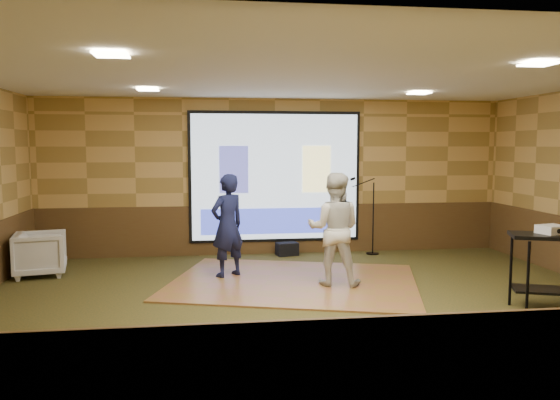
{
  "coord_description": "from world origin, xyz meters",
  "views": [
    {
      "loc": [
        -1.31,
        -6.98,
        2.11
      ],
      "look_at": [
        -0.24,
        1.01,
        1.3
      ],
      "focal_mm": 35.0,
      "sensor_mm": 36.0,
      "label": 1
    }
  ],
  "objects": [
    {
      "name": "ground",
      "position": [
        0.0,
        0.0,
        0.0
      ],
      "size": [
        9.0,
        9.0,
        0.0
      ],
      "primitive_type": "plane",
      "color": "#293217",
      "rests_on": "ground"
    },
    {
      "name": "room_shell",
      "position": [
        0.0,
        0.0,
        2.09
      ],
      "size": [
        9.04,
        7.04,
        3.02
      ],
      "color": "tan",
      "rests_on": "ground"
    },
    {
      "name": "wainscot_back",
      "position": [
        0.0,
        3.48,
        0.47
      ],
      "size": [
        9.0,
        0.04,
        0.95
      ],
      "primitive_type": "cube",
      "color": "#4F331A",
      "rests_on": "ground"
    },
    {
      "name": "wainscot_front",
      "position": [
        0.0,
        -3.48,
        0.47
      ],
      "size": [
        9.0,
        0.04,
        0.95
      ],
      "primitive_type": "cube",
      "color": "#4F331A",
      "rests_on": "ground"
    },
    {
      "name": "projector_screen",
      "position": [
        0.0,
        3.44,
        1.47
      ],
      "size": [
        3.32,
        0.06,
        2.52
      ],
      "color": "black",
      "rests_on": "room_shell"
    },
    {
      "name": "downlight_nw",
      "position": [
        -2.2,
        1.8,
        2.97
      ],
      "size": [
        0.32,
        0.32,
        0.02
      ],
      "primitive_type": "cube",
      "color": "beige",
      "rests_on": "room_shell"
    },
    {
      "name": "downlight_ne",
      "position": [
        2.2,
        1.8,
        2.97
      ],
      "size": [
        0.32,
        0.32,
        0.02
      ],
      "primitive_type": "cube",
      "color": "beige",
      "rests_on": "room_shell"
    },
    {
      "name": "downlight_sw",
      "position": [
        -2.2,
        -1.5,
        2.97
      ],
      "size": [
        0.32,
        0.32,
        0.02
      ],
      "primitive_type": "cube",
      "color": "beige",
      "rests_on": "room_shell"
    },
    {
      "name": "downlight_se",
      "position": [
        2.2,
        -1.5,
        2.97
      ],
      "size": [
        0.32,
        0.32,
        0.02
      ],
      "primitive_type": "cube",
      "color": "beige",
      "rests_on": "room_shell"
    },
    {
      "name": "dance_floor",
      "position": [
        0.0,
        1.17,
        0.01
      ],
      "size": [
        4.35,
        3.76,
        0.03
      ],
      "primitive_type": "cube",
      "rotation": [
        0.0,
        0.0,
        -0.29
      ],
      "color": "brown",
      "rests_on": "ground"
    },
    {
      "name": "player_left",
      "position": [
        -1.0,
        1.62,
        0.84
      ],
      "size": [
        0.71,
        0.66,
        1.63
      ],
      "primitive_type": "imported",
      "rotation": [
        0.0,
        0.0,
        3.73
      ],
      "color": "#13173C",
      "rests_on": "dance_floor"
    },
    {
      "name": "player_right",
      "position": [
        0.56,
        0.89,
        0.87
      ],
      "size": [
        0.97,
        0.85,
        1.68
      ],
      "primitive_type": "imported",
      "rotation": [
        0.0,
        0.0,
        2.84
      ],
      "color": "beige",
      "rests_on": "dance_floor"
    },
    {
      "name": "av_table",
      "position": [
        3.04,
        -0.59,
        0.68
      ],
      "size": [
        0.93,
        0.49,
        0.97
      ],
      "rotation": [
        0.0,
        0.0,
        -0.35
      ],
      "color": "black",
      "rests_on": "ground"
    },
    {
      "name": "projector",
      "position": [
        3.1,
        -0.54,
        1.03
      ],
      "size": [
        0.38,
        0.34,
        0.11
      ],
      "primitive_type": "cube",
      "rotation": [
        0.0,
        0.0,
        0.24
      ],
      "color": "silver",
      "rests_on": "av_table"
    },
    {
      "name": "mic_stand",
      "position": [
        1.82,
        3.15,
        0.49
      ],
      "size": [
        0.59,
        0.24,
        1.51
      ],
      "rotation": [
        0.0,
        0.0,
        0.12
      ],
      "color": "black",
      "rests_on": "ground"
    },
    {
      "name": "banquet_chair",
      "position": [
        -4.0,
        2.16,
        0.36
      ],
      "size": [
        0.92,
        0.91,
        0.72
      ],
      "primitive_type": "imported",
      "rotation": [
        0.0,
        0.0,
        1.77
      ],
      "color": "gray",
      "rests_on": "ground"
    },
    {
      "name": "duffel_bag",
      "position": [
        0.2,
        3.25,
        0.12
      ],
      "size": [
        0.45,
        0.34,
        0.25
      ],
      "primitive_type": "cube",
      "rotation": [
        0.0,
        0.0,
        0.21
      ],
      "color": "black",
      "rests_on": "ground"
    }
  ]
}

